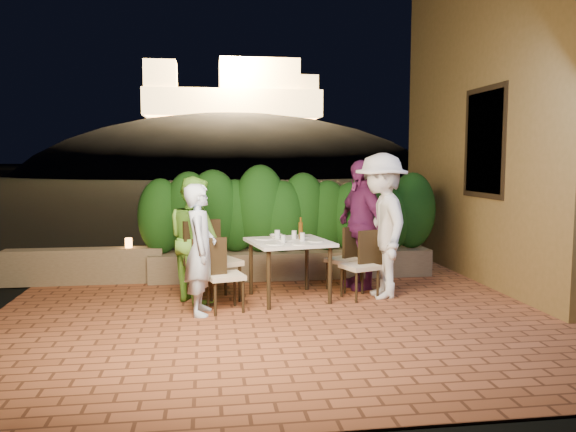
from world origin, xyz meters
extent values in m
plane|color=black|center=(0.00, 0.00, -0.02)|extent=(400.00, 400.00, 0.00)
cube|color=brown|center=(0.00, 0.50, -0.07)|extent=(7.00, 6.00, 0.15)
cube|color=olive|center=(3.60, 2.00, 2.50)|extent=(1.60, 5.00, 5.00)
cube|color=black|center=(2.82, 1.50, 2.00)|extent=(0.08, 1.00, 1.40)
cube|color=black|center=(2.81, 1.50, 2.00)|extent=(0.06, 1.15, 1.55)
cube|color=brown|center=(0.20, 2.30, 0.20)|extent=(4.20, 0.55, 0.40)
cube|color=brown|center=(-2.80, 2.30, 0.25)|extent=(2.20, 0.30, 0.50)
ellipsoid|color=black|center=(2.00, 60.00, -4.00)|extent=(52.00, 40.00, 22.00)
cylinder|color=white|center=(-0.25, 0.70, 0.76)|extent=(0.23, 0.23, 0.01)
cylinder|color=white|center=(-0.34, 1.16, 0.76)|extent=(0.24, 0.24, 0.01)
cylinder|color=white|center=(0.28, 0.87, 0.76)|extent=(0.20, 0.20, 0.01)
cylinder|color=white|center=(0.15, 1.28, 0.76)|extent=(0.23, 0.23, 0.01)
cylinder|color=white|center=(-0.07, 1.03, 0.76)|extent=(0.23, 0.23, 0.01)
cylinder|color=white|center=(0.07, 0.65, 0.76)|extent=(0.24, 0.24, 0.01)
cylinder|color=silver|center=(-0.14, 0.80, 0.80)|extent=(0.06, 0.06, 0.10)
cylinder|color=silver|center=(-0.17, 1.13, 0.81)|extent=(0.07, 0.07, 0.12)
cylinder|color=silver|center=(0.12, 0.92, 0.80)|extent=(0.06, 0.06, 0.11)
cylinder|color=silver|center=(0.05, 1.12, 0.80)|extent=(0.06, 0.06, 0.11)
imported|color=white|center=(-0.17, 1.28, 0.77)|extent=(0.20, 0.20, 0.04)
imported|color=silver|center=(-1.14, 0.46, 0.75)|extent=(0.40, 0.57, 1.49)
imported|color=#6FC03C|center=(-1.21, 1.07, 0.78)|extent=(0.90, 0.95, 1.56)
imported|color=white|center=(1.14, 0.95, 0.92)|extent=(0.69, 1.19, 1.85)
imported|color=#6E2465|center=(1.02, 1.48, 0.88)|extent=(0.69, 1.11, 1.76)
cylinder|color=orange|center=(-2.18, 2.30, 0.57)|extent=(0.10, 0.10, 0.14)
camera|label=1|loc=(-1.05, -5.91, 1.78)|focal=35.00mm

